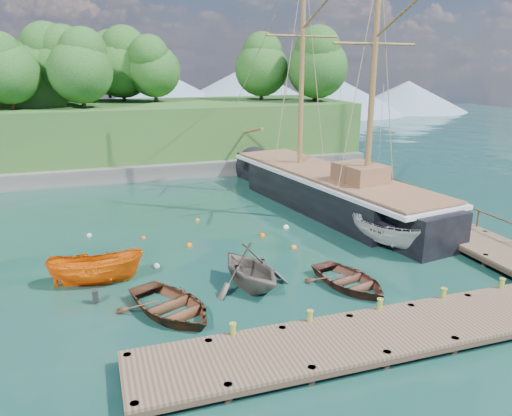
# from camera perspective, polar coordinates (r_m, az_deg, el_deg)

# --- Properties ---
(ground) EXTENTS (160.00, 160.00, 0.00)m
(ground) POSITION_cam_1_polar(r_m,az_deg,el_deg) (24.11, 3.28, -8.02)
(ground) COLOR #163D30
(ground) RESTS_ON ground
(dock_near) EXTENTS (20.00, 3.20, 1.10)m
(dock_near) POSITION_cam_1_polar(r_m,az_deg,el_deg) (19.68, 16.11, -13.28)
(dock_near) COLOR #4E3B2C
(dock_near) RESTS_ON ground
(dock_east) EXTENTS (3.20, 24.00, 1.10)m
(dock_east) POSITION_cam_1_polar(r_m,az_deg,el_deg) (35.04, 16.69, -0.05)
(dock_east) COLOR #4E3B2C
(dock_east) RESTS_ON ground
(bollard_0) EXTENTS (0.26, 0.26, 0.45)m
(bollard_0) POSITION_cam_1_polar(r_m,az_deg,el_deg) (18.71, -2.61, -15.81)
(bollard_0) COLOR olive
(bollard_0) RESTS_ON ground
(bollard_1) EXTENTS (0.26, 0.26, 0.45)m
(bollard_1) POSITION_cam_1_polar(r_m,az_deg,el_deg) (19.60, 6.12, -14.26)
(bollard_1) COLOR olive
(bollard_1) RESTS_ON ground
(bollard_2) EXTENTS (0.26, 0.26, 0.45)m
(bollard_2) POSITION_cam_1_polar(r_m,az_deg,el_deg) (20.89, 13.83, -12.60)
(bollard_2) COLOR olive
(bollard_2) RESTS_ON ground
(bollard_3) EXTENTS (0.26, 0.26, 0.45)m
(bollard_3) POSITION_cam_1_polar(r_m,az_deg,el_deg) (22.51, 20.44, -10.98)
(bollard_3) COLOR olive
(bollard_3) RESTS_ON ground
(bollard_4) EXTENTS (0.26, 0.26, 0.45)m
(bollard_4) POSITION_cam_1_polar(r_m,az_deg,el_deg) (24.40, 26.05, -9.49)
(bollard_4) COLOR olive
(bollard_4) RESTS_ON ground
(rowboat_0) EXTENTS (5.03, 5.71, 0.98)m
(rowboat_0) POSITION_cam_1_polar(r_m,az_deg,el_deg) (21.22, -9.63, -11.86)
(rowboat_0) COLOR #532F1D
(rowboat_0) RESTS_ON ground
(rowboat_1) EXTENTS (4.54, 4.96, 2.22)m
(rowboat_1) POSITION_cam_1_polar(r_m,az_deg,el_deg) (23.17, -0.67, -9.05)
(rowboat_1) COLOR #5C544B
(rowboat_1) RESTS_ON ground
(rowboat_2) EXTENTS (3.96, 4.87, 0.89)m
(rowboat_2) POSITION_cam_1_polar(r_m,az_deg,el_deg) (23.62, 10.60, -8.84)
(rowboat_2) COLOR #522F24
(rowboat_2) RESTS_ON ground
(motorboat_orange) EXTENTS (4.57, 2.27, 1.69)m
(motorboat_orange) POSITION_cam_1_polar(r_m,az_deg,el_deg) (24.63, -17.68, -8.27)
(motorboat_orange) COLOR #E96207
(motorboat_orange) RESTS_ON ground
(cabin_boat_white) EXTENTS (3.38, 5.50, 1.99)m
(cabin_boat_white) POSITION_cam_1_polar(r_m,az_deg,el_deg) (28.84, 14.85, -4.36)
(cabin_boat_white) COLOR silver
(cabin_boat_white) RESTS_ON ground
(schooner) EXTENTS (8.09, 27.12, 19.91)m
(schooner) POSITION_cam_1_polar(r_m,az_deg,el_deg) (35.21, 8.36, 1.70)
(schooner) COLOR black
(schooner) RESTS_ON ground
(mooring_buoy_0) EXTENTS (0.36, 0.36, 0.36)m
(mooring_buoy_0) POSITION_cam_1_polar(r_m,az_deg,el_deg) (25.82, -11.34, -6.62)
(mooring_buoy_0) COLOR white
(mooring_buoy_0) RESTS_ON ground
(mooring_buoy_1) EXTENTS (0.36, 0.36, 0.36)m
(mooring_buoy_1) POSITION_cam_1_polar(r_m,az_deg,el_deg) (28.31, -7.64, -4.33)
(mooring_buoy_1) COLOR orange
(mooring_buoy_1) RESTS_ON ground
(mooring_buoy_2) EXTENTS (0.35, 0.35, 0.35)m
(mooring_buoy_2) POSITION_cam_1_polar(r_m,az_deg,el_deg) (29.62, 0.72, -3.22)
(mooring_buoy_2) COLOR #F85800
(mooring_buoy_2) RESTS_ON ground
(mooring_buoy_3) EXTENTS (0.36, 0.36, 0.36)m
(mooring_buoy_3) POSITION_cam_1_polar(r_m,az_deg,el_deg) (31.10, 3.44, -2.27)
(mooring_buoy_3) COLOR white
(mooring_buoy_3) RESTS_ON ground
(mooring_buoy_4) EXTENTS (0.30, 0.30, 0.30)m
(mooring_buoy_4) POSITION_cam_1_polar(r_m,az_deg,el_deg) (29.95, -12.74, -3.42)
(mooring_buoy_4) COLOR #D24A1B
(mooring_buoy_4) RESTS_ON ground
(mooring_buoy_5) EXTENTS (0.32, 0.32, 0.32)m
(mooring_buoy_5) POSITION_cam_1_polar(r_m,az_deg,el_deg) (32.61, -6.72, -1.47)
(mooring_buoy_5) COLOR orange
(mooring_buoy_5) RESTS_ON ground
(mooring_buoy_6) EXTENTS (0.32, 0.32, 0.32)m
(mooring_buoy_6) POSITION_cam_1_polar(r_m,az_deg,el_deg) (31.20, -18.52, -3.07)
(mooring_buoy_6) COLOR silver
(mooring_buoy_6) RESTS_ON ground
(mooring_buoy_7) EXTENTS (0.33, 0.33, 0.33)m
(mooring_buoy_7) POSITION_cam_1_polar(r_m,az_deg,el_deg) (27.86, 4.33, -4.57)
(mooring_buoy_7) COLOR orange
(mooring_buoy_7) RESTS_ON ground
(headland) EXTENTS (51.00, 19.31, 12.90)m
(headland) POSITION_cam_1_polar(r_m,az_deg,el_deg) (52.11, -23.88, 10.22)
(headland) COLOR #474744
(headland) RESTS_ON ground
(distant_ridge) EXTENTS (117.00, 40.00, 10.00)m
(distant_ridge) POSITION_cam_1_polar(r_m,az_deg,el_deg) (91.38, -10.77, 12.68)
(distant_ridge) COLOR #728CA5
(distant_ridge) RESTS_ON ground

